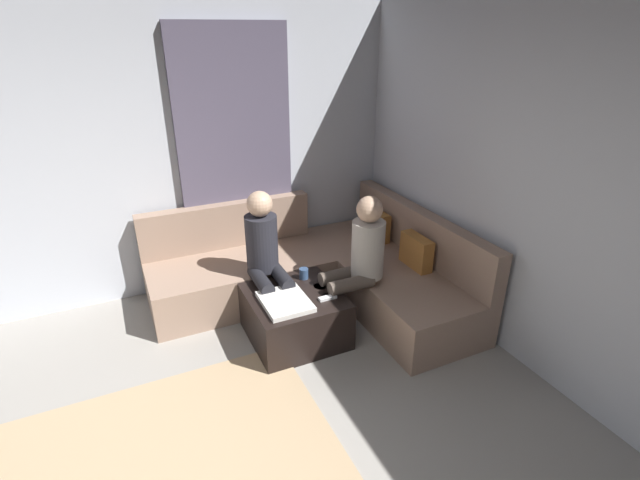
{
  "coord_description": "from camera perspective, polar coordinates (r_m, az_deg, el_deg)",
  "views": [
    {
      "loc": [
        1.51,
        0.16,
        2.44
      ],
      "look_at": [
        -1.63,
        1.63,
        0.85
      ],
      "focal_mm": 26.12,
      "sensor_mm": 36.0,
      "label": 1
    }
  ],
  "objects": [
    {
      "name": "ottoman",
      "position": [
        4.0,
        -3.09,
        -9.26
      ],
      "size": [
        0.76,
        0.76,
        0.42
      ],
      "primitive_type": "cube",
      "color": "black",
      "rests_on": "ground_plane"
    },
    {
      "name": "folded_blanket",
      "position": [
        3.77,
        -4.3,
        -7.54
      ],
      "size": [
        0.44,
        0.36,
        0.04
      ],
      "primitive_type": "cube",
      "color": "white",
      "rests_on": "ottoman"
    },
    {
      "name": "curtain_panel",
      "position": [
        4.65,
        -10.17,
        9.42
      ],
      "size": [
        0.06,
        1.1,
        2.5
      ],
      "primitive_type": "cube",
      "color": "#595166",
      "rests_on": "ground_plane"
    },
    {
      "name": "person_on_couch_side",
      "position": [
        4.03,
        -6.65,
        -1.8
      ],
      "size": [
        0.6,
        0.3,
        1.2
      ],
      "rotation": [
        0.0,
        0.0,
        -1.57
      ],
      "color": "black",
      "rests_on": "ground_plane"
    },
    {
      "name": "coffee_mug",
      "position": [
        4.1,
        -2.01,
        -4.13
      ],
      "size": [
        0.08,
        0.08,
        0.1
      ],
      "primitive_type": "cylinder",
      "color": "#334C72",
      "rests_on": "ottoman"
    },
    {
      "name": "wall_left",
      "position": [
        4.59,
        -26.58,
        8.29
      ],
      "size": [
        0.12,
        6.0,
        2.7
      ],
      "primitive_type": "cube",
      "color": "silver",
      "rests_on": "ground_plane"
    },
    {
      "name": "wall_back",
      "position": [
        3.35,
        34.12,
        1.21
      ],
      "size": [
        6.0,
        0.12,
        2.7
      ],
      "primitive_type": "cube",
      "color": "silver",
      "rests_on": "ground_plane"
    },
    {
      "name": "sectional_couch",
      "position": [
        4.53,
        0.43,
        -3.85
      ],
      "size": [
        2.1,
        2.55,
        0.87
      ],
      "color": "#9E7F6B",
      "rests_on": "ground_plane"
    },
    {
      "name": "game_remote",
      "position": [
        3.82,
        0.94,
        -7.09
      ],
      "size": [
        0.05,
        0.15,
        0.02
      ],
      "primitive_type": "cube",
      "color": "white",
      "rests_on": "ottoman"
    },
    {
      "name": "person_on_couch_back",
      "position": [
        3.95,
        4.61,
        -2.32
      ],
      "size": [
        0.3,
        0.6,
        1.2
      ],
      "rotation": [
        0.0,
        0.0,
        3.14
      ],
      "color": "brown",
      "rests_on": "ground_plane"
    }
  ]
}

